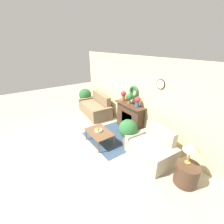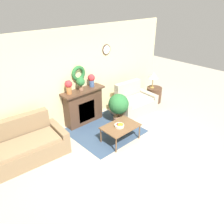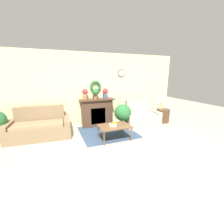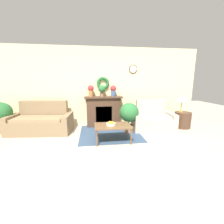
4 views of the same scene
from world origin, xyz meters
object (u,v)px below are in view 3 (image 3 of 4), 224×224
fruit_bowl (113,124)px  potted_plant_on_mantel (95,92)px  vase_on_mantel_right (105,93)px  couch_left (40,127)px  potted_plant_floor_by_loveseat (123,114)px  side_table_by_loveseat (163,116)px  table_lamp (162,98)px  loveseat_right (140,117)px  coffee_table (114,127)px  fireplace (97,112)px  vase_on_mantel_left (85,93)px

fruit_bowl → potted_plant_on_mantel: size_ratio=0.66×
vase_on_mantel_right → potted_plant_on_mantel: (-0.39, -0.02, 0.03)m
couch_left → potted_plant_floor_by_loveseat: (2.71, -0.34, 0.25)m
side_table_by_loveseat → table_lamp: (-0.07, 0.05, 0.72)m
side_table_by_loveseat → potted_plant_on_mantel: 2.94m
side_table_by_loveseat → potted_plant_floor_by_loveseat: (-1.92, -0.17, 0.30)m
loveseat_right → coffee_table: bearing=-144.5°
coffee_table → vase_on_mantel_right: bearing=81.2°
couch_left → potted_plant_floor_by_loveseat: couch_left is taller
vase_on_mantel_right → fireplace: bearing=-179.1°
potted_plant_floor_by_loveseat → loveseat_right: bearing=11.5°
fruit_bowl → vase_on_mantel_left: 1.71m
table_lamp → vase_on_mantel_left: 3.07m
table_lamp → vase_on_mantel_right: vase_on_mantel_right is taller
loveseat_right → side_table_by_loveseat: bearing=4.3°
fruit_bowl → vase_on_mantel_right: bearing=79.4°
vase_on_mantel_right → coffee_table: bearing=-98.8°
vase_on_mantel_right → potted_plant_floor_by_loveseat: 1.08m
vase_on_mantel_left → vase_on_mantel_right: 0.77m
fireplace → side_table_by_loveseat: size_ratio=2.41×
fireplace → vase_on_mantel_right: bearing=0.9°
fireplace → table_lamp: table_lamp is taller
couch_left → potted_plant_on_mantel: (1.93, 0.37, 0.97)m
loveseat_right → potted_plant_floor_by_loveseat: (-0.84, -0.17, 0.26)m
side_table_by_loveseat → vase_on_mantel_left: (-3.08, 0.56, 1.00)m
side_table_by_loveseat → vase_on_mantel_left: size_ratio=1.41×
loveseat_right → potted_plant_floor_by_loveseat: 0.90m
fireplace → loveseat_right: fireplace is taller
coffee_table → vase_on_mantel_left: bearing=111.1°
loveseat_right → vase_on_mantel_left: 2.29m
fruit_bowl → couch_left: bearing=153.1°
coffee_table → fruit_bowl: size_ratio=3.80×
vase_on_mantel_left → potted_plant_on_mantel: 0.38m
potted_plant_floor_by_loveseat → vase_on_mantel_left: bearing=147.9°
fireplace → vase_on_mantel_right: 0.81m
potted_plant_floor_by_loveseat → table_lamp: bearing=6.7°
loveseat_right → fruit_bowl: loveseat_right is taller
loveseat_right → vase_on_mantel_right: size_ratio=3.75×
vase_on_mantel_right → fruit_bowl: bearing=-100.6°
coffee_table → potted_plant_on_mantel: 1.67m
fireplace → couch_left: bearing=-169.0°
side_table_by_loveseat → vase_on_mantel_right: 2.58m
coffee_table → potted_plant_floor_by_loveseat: 0.94m
loveseat_right → potted_plant_on_mantel: size_ratio=3.71×
vase_on_mantel_right → table_lamp: bearing=-12.7°
loveseat_right → couch_left: bearing=-178.0°
couch_left → side_table_by_loveseat: bearing=2.8°
fireplace → couch_left: 2.02m
vase_on_mantel_left → potted_plant_on_mantel: vase_on_mantel_left is taller
vase_on_mantel_right → potted_plant_floor_by_loveseat: (0.39, -0.73, -0.69)m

